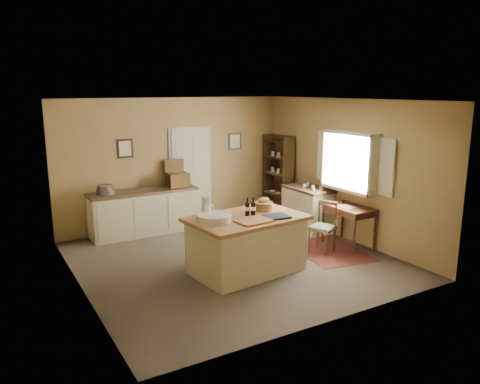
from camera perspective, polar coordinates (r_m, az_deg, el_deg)
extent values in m
plane|color=#4B4139|center=(8.11, -0.86, -8.28)|extent=(5.00, 5.00, 0.00)
cube|color=olive|center=(9.96, -7.97, 3.56)|extent=(5.00, 0.10, 2.70)
cube|color=olive|center=(5.75, 11.43, -3.20)|extent=(5.00, 0.10, 2.70)
cube|color=olive|center=(6.90, -19.32, -1.03)|extent=(0.10, 5.00, 2.70)
cube|color=olive|center=(9.20, 12.83, 2.63)|extent=(0.10, 5.00, 2.70)
plane|color=silver|center=(7.58, -0.92, 11.15)|extent=(5.00, 5.00, 0.00)
cube|color=beige|center=(10.12, -6.02, 2.06)|extent=(0.97, 0.06, 2.11)
cube|color=black|center=(9.55, -13.84, 5.17)|extent=(0.32, 0.02, 0.38)
cube|color=beige|center=(9.53, -13.82, 5.17)|extent=(0.24, 0.01, 0.30)
cube|color=black|center=(10.52, -0.63, 6.19)|extent=(0.32, 0.02, 0.38)
cube|color=beige|center=(10.51, -0.59, 6.18)|extent=(0.24, 0.01, 0.30)
cube|color=beige|center=(9.03, 13.01, 0.31)|extent=(0.25, 1.32, 0.06)
cube|color=beige|center=(8.88, 13.34, 7.01)|extent=(0.25, 1.32, 0.06)
cube|color=white|center=(9.02, 13.73, 3.68)|extent=(0.01, 1.20, 1.00)
cube|color=beige|center=(8.43, 17.40, 2.86)|extent=(0.04, 0.35, 1.00)
cube|color=beige|center=(9.60, 10.20, 4.36)|extent=(0.04, 0.35, 1.00)
cube|color=beige|center=(7.50, 0.78, -6.60)|extent=(1.77, 1.21, 0.85)
cube|color=#AC7145|center=(7.36, 0.79, -3.25)|extent=(1.91, 1.35, 0.06)
cylinder|color=white|center=(7.08, -3.20, -3.22)|extent=(0.52, 0.52, 0.11)
cube|color=#AC7145|center=(7.06, 1.71, -3.58)|extent=(0.56, 0.42, 0.03)
cube|color=black|center=(7.33, 4.32, -3.01)|extent=(0.45, 0.37, 0.02)
cylinder|color=olive|center=(7.70, 2.87, -1.78)|extent=(0.31, 0.31, 0.14)
cylinder|color=black|center=(7.39, 0.90, -1.79)|extent=(0.07, 0.07, 0.29)
cylinder|color=black|center=(7.42, 1.61, -1.74)|extent=(0.07, 0.07, 0.29)
cube|color=beige|center=(9.60, -11.60, -2.57)|extent=(2.12, 0.58, 0.85)
cube|color=#332319|center=(9.49, -11.72, 0.06)|extent=(2.16, 0.61, 0.05)
cube|color=#482F16|center=(9.71, -7.61, 1.49)|extent=(0.42, 0.32, 0.28)
cylinder|color=#59544F|center=(9.27, -16.10, 0.25)|extent=(0.36, 0.36, 0.18)
cube|color=#4B1D18|center=(8.73, 10.73, -6.95)|extent=(1.37, 1.77, 0.01)
cube|color=black|center=(8.81, 13.14, -1.81)|extent=(0.57, 0.93, 0.03)
cube|color=black|center=(8.83, 13.12, -2.25)|extent=(0.51, 0.87, 0.10)
cube|color=silver|center=(8.77, 12.91, -1.74)|extent=(0.22, 0.30, 0.01)
cylinder|color=black|center=(9.05, 12.51, -1.14)|extent=(0.05, 0.05, 0.05)
cylinder|color=black|center=(8.46, 13.77, -5.19)|extent=(0.04, 0.04, 0.72)
cylinder|color=black|center=(8.79, 16.07, -4.65)|extent=(0.04, 0.04, 0.72)
cylinder|color=black|center=(9.06, 10.06, -3.84)|extent=(0.04, 0.04, 0.72)
cylinder|color=black|center=(9.37, 12.34, -3.39)|extent=(0.04, 0.04, 0.72)
cube|color=beige|center=(9.77, 8.23, -2.17)|extent=(0.58, 1.05, 0.85)
cube|color=#332319|center=(9.66, 8.31, 0.41)|extent=(0.61, 1.09, 0.05)
cylinder|color=silver|center=(9.51, 8.77, 0.63)|extent=(0.25, 0.25, 0.09)
cube|color=black|center=(10.37, 5.94, 1.60)|extent=(0.32, 0.04, 1.86)
cube|color=black|center=(11.01, 3.51, 2.28)|extent=(0.32, 0.04, 1.86)
cube|color=black|center=(10.77, 5.33, 2.02)|extent=(0.02, 0.84, 1.86)
cube|color=black|center=(10.88, 4.61, -2.62)|extent=(0.32, 0.80, 0.03)
cube|color=black|center=(10.77, 4.65, -0.23)|extent=(0.32, 0.80, 0.03)
cube|color=black|center=(10.68, 4.69, 2.20)|extent=(0.32, 0.80, 0.03)
cube|color=black|center=(10.62, 4.73, 4.17)|extent=(0.32, 0.80, 0.03)
cube|color=black|center=(10.57, 4.76, 6.16)|extent=(0.32, 0.80, 0.03)
cylinder|color=white|center=(10.67, 4.70, 2.51)|extent=(0.12, 0.12, 0.11)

